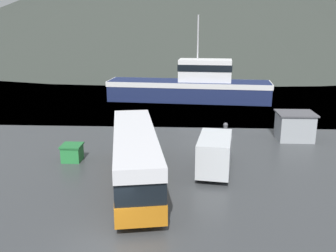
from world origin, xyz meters
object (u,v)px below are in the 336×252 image
object	(u,v)px
tour_bus	(135,155)
dock_kiosk	(295,126)
delivery_van	(215,152)
fishing_boat	(192,85)
small_boat	(130,87)
storage_bin	(72,153)

from	to	relation	value
tour_bus	dock_kiosk	world-z (taller)	tour_bus
delivery_van	dock_kiosk	world-z (taller)	delivery_van
fishing_boat	dock_kiosk	bearing A→B (deg)	-147.29
tour_bus	dock_kiosk	distance (m)	16.25
tour_bus	dock_kiosk	xyz separation A→B (m)	(12.65, 10.17, -0.69)
tour_bus	delivery_van	bearing A→B (deg)	16.47
dock_kiosk	small_boat	bearing A→B (deg)	126.53
tour_bus	fishing_boat	world-z (taller)	fishing_boat
dock_kiosk	small_boat	world-z (taller)	dock_kiosk
tour_bus	dock_kiosk	size ratio (longest dim) A/B	3.87
dock_kiosk	storage_bin	bearing A→B (deg)	-160.93
fishing_boat	dock_kiosk	distance (m)	19.03
delivery_van	fishing_boat	distance (m)	24.46
tour_bus	fishing_boat	size ratio (longest dim) A/B	0.58
delivery_van	small_boat	bearing A→B (deg)	116.50
storage_bin	dock_kiosk	world-z (taller)	dock_kiosk
tour_bus	storage_bin	bearing A→B (deg)	132.84
small_boat	storage_bin	bearing A→B (deg)	58.09
tour_bus	fishing_boat	distance (m)	27.29
delivery_van	small_boat	world-z (taller)	delivery_van
storage_bin	delivery_van	bearing A→B (deg)	-7.47
storage_bin	dock_kiosk	distance (m)	18.98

